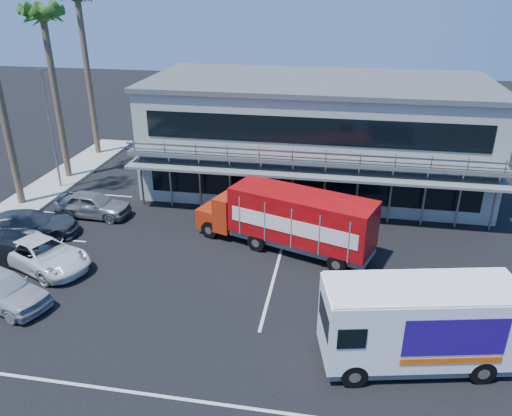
% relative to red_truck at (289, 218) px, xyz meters
% --- Properties ---
extents(ground, '(120.00, 120.00, 0.00)m').
position_rel_red_truck_xyz_m(ground, '(-2.36, -5.22, -1.81)').
color(ground, black).
rests_on(ground, ground).
extents(building, '(22.40, 12.00, 7.30)m').
position_rel_red_truck_xyz_m(building, '(0.64, 9.71, 1.85)').
color(building, '#9DA497').
rests_on(building, ground).
extents(curb_strip, '(3.00, 32.00, 0.16)m').
position_rel_red_truck_xyz_m(curb_strip, '(-17.36, 0.78, -1.73)').
color(curb_strip, '#A5A399').
rests_on(curb_strip, ground).
extents(palm_e, '(2.80, 2.80, 12.25)m').
position_rel_red_truck_xyz_m(palm_e, '(-17.06, 7.78, 8.77)').
color(palm_e, brown).
rests_on(palm_e, ground).
extents(palm_f, '(2.80, 2.80, 13.25)m').
position_rel_red_truck_xyz_m(palm_f, '(-17.46, 13.28, 9.66)').
color(palm_f, brown).
rests_on(palm_f, ground).
extents(light_pole_far, '(0.50, 0.25, 8.09)m').
position_rel_red_truck_xyz_m(light_pole_far, '(-16.56, 5.78, 2.70)').
color(light_pole_far, gray).
rests_on(light_pole_far, ground).
extents(red_truck, '(9.96, 5.35, 3.29)m').
position_rel_red_truck_xyz_m(red_truck, '(0.00, 0.00, 0.00)').
color(red_truck, '#AD270D').
rests_on(red_truck, ground).
extents(white_van, '(7.32, 3.81, 3.41)m').
position_rel_red_truck_xyz_m(white_van, '(5.63, -7.99, 0.00)').
color(white_van, white).
rests_on(white_van, ground).
extents(parked_car_a, '(5.08, 3.28, 1.61)m').
position_rel_red_truck_xyz_m(parked_car_a, '(-11.86, -7.22, -1.00)').
color(parked_car_a, '#ADAFB4').
rests_on(parked_car_a, ground).
extents(parked_car_b, '(4.99, 3.40, 1.56)m').
position_rel_red_truck_xyz_m(parked_car_b, '(-13.94, -4.02, -1.03)').
color(parked_car_b, black).
rests_on(parked_car_b, ground).
extents(parked_car_c, '(5.82, 4.24, 1.47)m').
position_rel_red_truck_xyz_m(parked_car_c, '(-11.86, -4.02, -1.07)').
color(parked_car_c, white).
rests_on(parked_car_c, ground).
extents(parked_car_d, '(5.68, 3.77, 1.53)m').
position_rel_red_truck_xyz_m(parked_car_d, '(-14.43, -1.22, -1.04)').
color(parked_car_d, '#313841').
rests_on(parked_car_d, ground).
extents(parked_car_e, '(4.62, 1.99, 1.55)m').
position_rel_red_truck_xyz_m(parked_car_e, '(-12.19, 1.98, -1.03)').
color(parked_car_e, slate).
rests_on(parked_car_e, ground).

